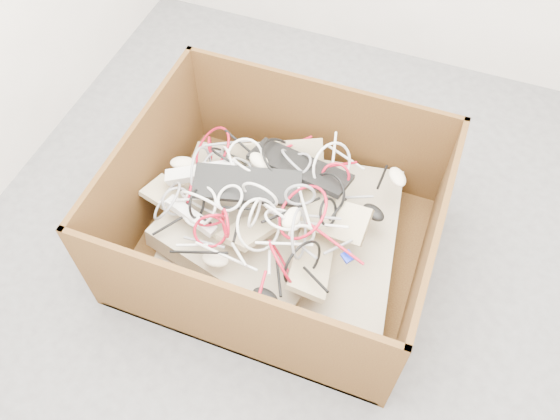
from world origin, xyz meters
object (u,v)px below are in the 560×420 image
(power_strip_right, at_px, (191,216))
(vga_plug, at_px, (348,257))
(power_strip_left, at_px, (201,172))
(cardboard_box, at_px, (275,232))

(power_strip_right, xyz_separation_m, vga_plug, (0.69, 0.02, 0.03))
(power_strip_left, height_order, power_strip_right, power_strip_left)
(cardboard_box, xyz_separation_m, vga_plug, (0.37, -0.14, 0.22))
(cardboard_box, xyz_separation_m, power_strip_right, (-0.32, -0.17, 0.19))
(power_strip_left, bearing_deg, vga_plug, -34.02)
(cardboard_box, height_order, power_strip_right, cardboard_box)
(power_strip_right, bearing_deg, vga_plug, 16.46)
(power_strip_left, relative_size, power_strip_right, 1.34)
(power_strip_left, distance_m, power_strip_right, 0.22)
(power_strip_right, bearing_deg, power_strip_left, 117.24)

